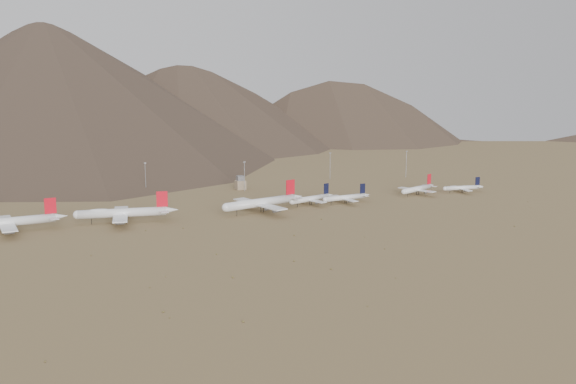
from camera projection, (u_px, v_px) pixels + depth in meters
name	position (u px, v px, depth m)	size (l,w,h in m)	color
ground	(260.00, 219.00, 436.96)	(3000.00, 3000.00, 0.00)	#A18853
mountain_ridge	(84.00, 50.00, 1219.40)	(4400.00, 1000.00, 300.00)	brown
widebody_west	(9.00, 222.00, 398.40)	(66.32, 51.11, 19.69)	white
widebody_centre	(123.00, 213.00, 425.16)	(67.59, 52.91, 20.28)	white
widebody_east	(261.00, 202.00, 459.62)	(69.39, 54.66, 21.00)	white
narrowbody_a	(311.00, 199.00, 487.66)	(43.54, 32.31, 14.80)	white
narrowbody_b	(346.00, 197.00, 493.73)	(42.96, 30.93, 14.17)	white
narrowbody_c	(418.00, 189.00, 530.95)	(44.40, 33.31, 15.45)	white
narrowbody_d	(463.00, 188.00, 541.22)	(38.25, 27.84, 12.69)	white
control_tower	(240.00, 183.00, 555.95)	(8.00, 8.00, 12.00)	gray
mast_west	(145.00, 176.00, 537.89)	(2.00, 0.60, 25.70)	gray
mast_centre	(244.00, 175.00, 545.05)	(2.00, 0.60, 25.70)	gray
mast_east	(330.00, 164.00, 612.67)	(2.00, 0.60, 25.70)	gray
mast_far_east	(406.00, 163.00, 626.55)	(2.00, 0.60, 25.70)	gray
desert_scrub	(316.00, 258.00, 340.33)	(431.27, 178.21, 0.88)	olive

